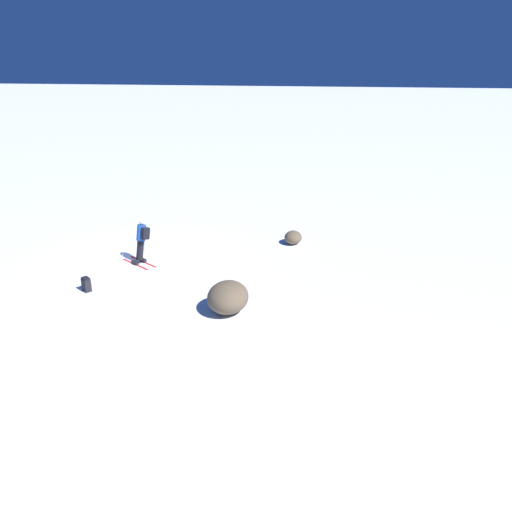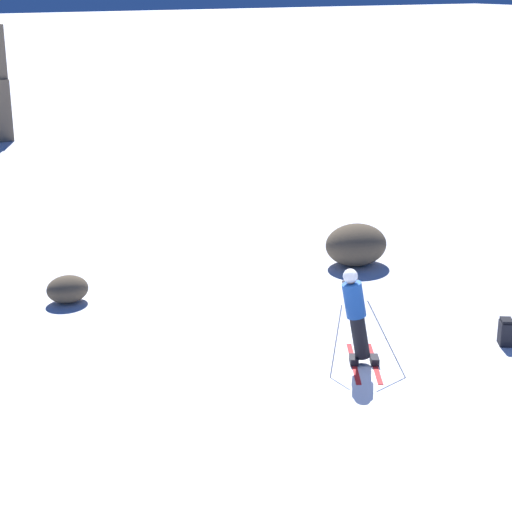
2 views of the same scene
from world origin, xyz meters
The scene contains 5 objects.
ground_plane centered at (0.00, 0.00, 0.00)m, with size 300.00×300.00×0.00m, color white.
skier centered at (0.20, 0.11, 0.97)m, with size 1.45×1.64×1.77m.
spare_backpack centered at (3.04, -0.66, 0.24)m, with size 0.35×0.37×0.50m.
exposed_boulder_0 centered at (-3.10, 5.49, 0.28)m, with size 0.86×0.73×0.56m, color brown.
exposed_boulder_1 centered at (3.46, 4.39, 0.48)m, with size 1.48×1.26×0.97m, color brown.
Camera 1 is at (16.80, 8.12, 7.23)m, focal length 35.00 mm.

